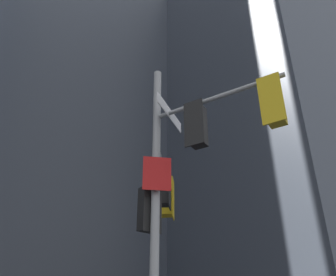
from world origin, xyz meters
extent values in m
cube|color=#4C5460|center=(14.47, 10.30, 17.40)|extent=(17.76, 17.76, 34.79)
cube|color=#4C5460|center=(-3.09, 26.84, 24.20)|extent=(17.45, 17.45, 48.41)
cylinder|color=#9EA0A3|center=(0.00, 0.00, 3.90)|extent=(0.19, 0.19, 7.81)
cylinder|color=#9EA0A3|center=(1.06, -1.20, 6.40)|extent=(2.20, 2.47, 0.11)
cylinder|color=#9EA0A3|center=(0.44, 1.03, 5.59)|extent=(0.97, 2.10, 0.11)
cube|color=black|center=(0.60, -0.97, 5.80)|extent=(0.34, 0.38, 1.14)
cube|color=black|center=(0.74, -0.84, 5.80)|extent=(0.48, 0.48, 1.00)
cylinder|color=#360605|center=(0.89, -0.71, 6.15)|extent=(0.18, 0.19, 0.20)
cube|color=black|center=(0.90, -0.70, 6.27)|extent=(0.20, 0.21, 0.02)
cylinder|color=#3C2C06|center=(0.89, -0.71, 5.80)|extent=(0.18, 0.19, 0.20)
cube|color=black|center=(0.90, -0.70, 5.92)|extent=(0.20, 0.21, 0.02)
cylinder|color=#19C672|center=(0.89, -0.71, 5.45)|extent=(0.18, 0.19, 0.20)
cube|color=black|center=(0.90, -0.70, 5.57)|extent=(0.20, 0.21, 0.02)
cube|color=gold|center=(1.77, -2.29, 5.80)|extent=(0.34, 0.38, 1.14)
cube|color=gold|center=(1.91, -2.16, 5.80)|extent=(0.48, 0.48, 1.00)
cylinder|color=red|center=(2.06, -2.03, 6.15)|extent=(0.18, 0.19, 0.20)
cube|color=black|center=(2.07, -2.03, 6.27)|extent=(0.20, 0.21, 0.02)
cylinder|color=#3C2C06|center=(2.06, -2.03, 5.80)|extent=(0.18, 0.19, 0.20)
cube|color=black|center=(2.07, -2.03, 5.92)|extent=(0.20, 0.21, 0.02)
cylinder|color=#06311C|center=(2.06, -2.03, 5.45)|extent=(0.18, 0.19, 0.20)
cube|color=black|center=(2.07, -2.03, 5.57)|extent=(0.20, 0.21, 0.02)
cube|color=black|center=(0.61, 0.96, 4.99)|extent=(0.22, 0.45, 1.14)
cube|color=black|center=(0.44, 1.03, 4.99)|extent=(0.45, 0.45, 1.00)
cylinder|color=red|center=(0.25, 1.11, 5.34)|extent=(0.13, 0.21, 0.20)
cube|color=black|center=(0.25, 1.11, 5.46)|extent=(0.15, 0.23, 0.02)
cylinder|color=#3C2C06|center=(0.25, 1.11, 4.99)|extent=(0.13, 0.21, 0.20)
cube|color=black|center=(0.25, 1.11, 5.11)|extent=(0.15, 0.23, 0.02)
cylinder|color=#06311C|center=(0.25, 1.11, 4.64)|extent=(0.13, 0.21, 0.20)
cube|color=black|center=(0.25, 1.11, 4.76)|extent=(0.15, 0.23, 0.02)
cube|color=gold|center=(0.96, 1.78, 4.99)|extent=(0.22, 0.45, 1.14)
cube|color=gold|center=(0.79, 1.85, 4.99)|extent=(0.45, 0.45, 1.00)
cylinder|color=red|center=(0.60, 1.93, 5.34)|extent=(0.13, 0.21, 0.20)
cube|color=black|center=(0.60, 1.93, 5.46)|extent=(0.15, 0.23, 0.02)
cylinder|color=#3C2C06|center=(0.60, 1.93, 4.99)|extent=(0.13, 0.21, 0.20)
cube|color=black|center=(0.60, 1.93, 5.11)|extent=(0.15, 0.23, 0.02)
cylinder|color=#06311C|center=(0.60, 1.93, 4.64)|extent=(0.13, 0.21, 0.20)
cube|color=black|center=(0.60, 1.93, 4.76)|extent=(0.15, 0.23, 0.02)
cube|color=black|center=(-0.04, 0.10, 4.12)|extent=(0.46, 0.20, 1.14)
cube|color=black|center=(-0.10, 0.28, 4.12)|extent=(0.44, 0.44, 1.00)
cylinder|color=#360605|center=(-0.18, 0.46, 4.47)|extent=(0.21, 0.13, 0.20)
cube|color=black|center=(-0.18, 0.47, 4.59)|extent=(0.23, 0.14, 0.02)
cylinder|color=#3C2C06|center=(-0.18, 0.46, 4.12)|extent=(0.21, 0.13, 0.20)
cube|color=black|center=(-0.18, 0.47, 4.24)|extent=(0.23, 0.14, 0.02)
cylinder|color=#19C672|center=(-0.18, 0.46, 3.77)|extent=(0.21, 0.13, 0.20)
cube|color=black|center=(-0.18, 0.47, 3.89)|extent=(0.23, 0.14, 0.02)
cube|color=white|center=(0.27, -0.22, 6.43)|extent=(0.98, 1.22, 0.28)
cube|color=#19479E|center=(0.27, -0.22, 6.43)|extent=(0.95, 1.19, 0.24)
cube|color=red|center=(-0.03, -0.22, 4.79)|extent=(0.64, 0.10, 0.80)
cube|color=white|center=(-0.03, -0.22, 4.79)|extent=(0.60, 0.09, 0.76)
camera|label=1|loc=(-1.94, -7.48, 1.54)|focal=39.07mm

